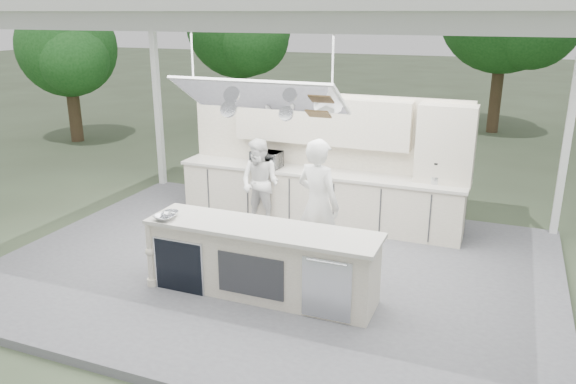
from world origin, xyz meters
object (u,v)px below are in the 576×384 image
at_px(back_counter, 317,196).
at_px(sous_chef, 260,183).
at_px(head_chef, 318,205).
at_px(demo_island, 260,261).

xyz_separation_m(back_counter, sous_chef, (-0.86, -0.52, 0.29)).
distance_m(head_chef, sous_chef, 1.91).
xyz_separation_m(back_counter, head_chef, (0.60, -1.74, 0.48)).
relative_size(back_counter, head_chef, 2.65).
bearing_deg(demo_island, head_chef, 68.60).
bearing_deg(back_counter, demo_island, -86.37).
bearing_deg(head_chef, back_counter, -51.45).
height_order(back_counter, sous_chef, sous_chef).
distance_m(back_counter, head_chef, 1.90).
relative_size(demo_island, sous_chef, 2.02).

